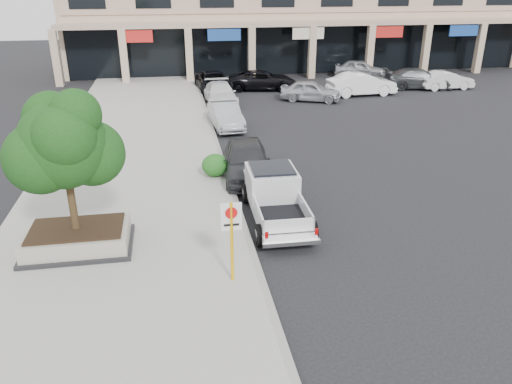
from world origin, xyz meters
TOP-DOWN VIEW (x-y plane):
  - ground at (0.00, 0.00)m, footprint 120.00×120.00m
  - sidewalk at (-5.50, 6.00)m, footprint 8.00×52.00m
  - curb at (-1.55, 6.00)m, footprint 0.20×52.00m
  - strip_mall at (8.00, 33.93)m, footprint 40.55×12.43m
  - planter at (-6.72, 0.42)m, footprint 3.20×2.20m
  - planter_tree at (-6.58, 0.57)m, footprint 2.90×2.55m
  - no_parking_sign at (-2.34, -2.11)m, footprint 0.55×0.09m
  - hedge at (-2.05, 5.69)m, footprint 1.10×0.99m
  - pickup_truck at (-0.35, 1.56)m, footprint 1.99×5.14m
  - curb_car_a at (-0.74, 5.67)m, footprint 2.28×4.71m
  - curb_car_b at (-0.73, 13.32)m, footprint 1.78×4.24m
  - curb_car_c at (-0.42, 18.99)m, footprint 1.98×4.74m
  - curb_car_d at (-0.47, 23.30)m, footprint 2.67×5.11m
  - lot_car_a at (5.68, 18.89)m, footprint 4.37×3.07m
  - lot_car_b at (9.71, 20.02)m, footprint 4.95×2.02m
  - lot_car_c at (14.80, 21.52)m, footprint 5.39×2.99m
  - lot_car_d at (3.18, 23.15)m, footprint 5.39×3.17m
  - lot_car_e at (12.14, 26.69)m, footprint 4.54×3.21m
  - lot_car_f at (16.70, 20.95)m, footprint 4.11×1.56m

SIDE VIEW (x-z plane):
  - ground at x=0.00m, z-range 0.00..0.00m
  - sidewalk at x=-5.50m, z-range 0.00..0.15m
  - curb at x=-1.55m, z-range 0.00..0.15m
  - planter at x=-6.72m, z-range 0.14..0.82m
  - hedge at x=-2.05m, z-range 0.15..1.08m
  - lot_car_f at x=16.70m, z-range 0.00..1.34m
  - curb_car_b at x=-0.73m, z-range 0.00..1.36m
  - curb_car_c at x=-0.42m, z-range 0.00..1.37m
  - curb_car_d at x=-0.47m, z-range 0.00..1.37m
  - lot_car_a at x=5.68m, z-range 0.00..1.38m
  - lot_car_d at x=3.18m, z-range 0.00..1.41m
  - lot_car_e at x=12.14m, z-range 0.00..1.44m
  - lot_car_c at x=14.80m, z-range 0.00..1.48m
  - curb_car_a at x=-0.74m, z-range 0.00..1.55m
  - lot_car_b at x=9.71m, z-range 0.00..1.60m
  - pickup_truck at x=-0.35m, z-range 0.00..1.61m
  - no_parking_sign at x=-2.34m, z-range 0.48..2.78m
  - planter_tree at x=-6.58m, z-range 1.41..5.41m
  - strip_mall at x=8.00m, z-range 0.00..9.50m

